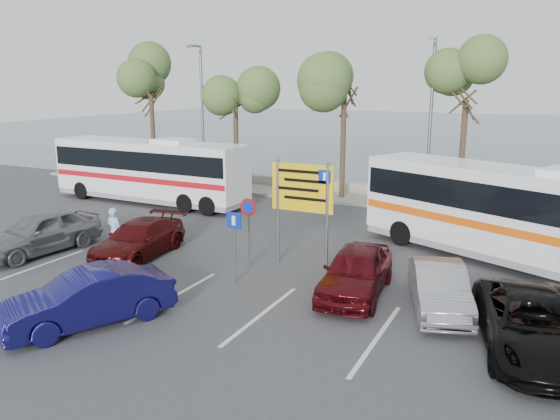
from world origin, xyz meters
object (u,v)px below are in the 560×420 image
at_px(street_lamp_left, 201,109).
at_px(car_silver_a, 39,232).
at_px(car_silver_b, 439,288).
at_px(pedestrian_near, 115,231).
at_px(coach_bus_left, 149,173).
at_px(car_blue, 88,298).
at_px(coach_bus_right, 518,219).
at_px(direction_sign, 302,196).
at_px(pedestrian_far, 560,248).
at_px(car_red, 356,271).
at_px(car_maroon, 138,239).
at_px(suv_black, 534,324).
at_px(street_lamp_right, 430,115).

distance_m(street_lamp_left, car_silver_a, 13.90).
distance_m(car_silver_b, pedestrian_near, 11.52).
distance_m(coach_bus_left, car_blue, 14.91).
xyz_separation_m(coach_bus_right, pedestrian_near, (-13.12, -5.12, -0.76)).
height_order(direction_sign, pedestrian_near, direction_sign).
relative_size(coach_bus_right, pedestrian_far, 7.10).
distance_m(car_red, pedestrian_near, 9.12).
bearing_deg(car_red, pedestrian_far, 37.17).
xyz_separation_m(street_lamp_left, car_maroon, (5.36, -12.02, -3.96)).
bearing_deg(car_red, suv_black, -23.61).
bearing_deg(pedestrian_far, car_red, 104.35).
bearing_deg(car_blue, street_lamp_right, 101.09).
bearing_deg(coach_bus_right, car_silver_a, -158.38).
distance_m(coach_bus_left, car_silver_a, 8.91).
distance_m(coach_bus_right, car_maroon, 13.16).
distance_m(coach_bus_right, car_red, 6.47).
bearing_deg(direction_sign, suv_black, -23.90).
height_order(car_red, car_silver_b, car_red).
relative_size(car_blue, pedestrian_far, 2.72).
xyz_separation_m(car_red, pedestrian_far, (5.36, 5.00, 0.07)).
bearing_deg(coach_bus_left, car_silver_b, -24.96).
height_order(street_lamp_left, direction_sign, street_lamp_left).
bearing_deg(direction_sign, coach_bus_left, 152.94).
relative_size(car_silver_a, pedestrian_near, 2.65).
height_order(street_lamp_right, car_silver_b, street_lamp_right).
bearing_deg(street_lamp_right, pedestrian_near, -125.37).
distance_m(car_maroon, suv_black, 13.03).
relative_size(street_lamp_left, car_silver_b, 2.06).
bearing_deg(car_blue, pedestrian_far, 70.11).
xyz_separation_m(car_silver_a, suv_black, (16.50, -0.31, -0.10)).
bearing_deg(car_silver_b, pedestrian_far, 41.54).
distance_m(street_lamp_left, coach_bus_left, 5.51).
height_order(coach_bus_right, car_silver_b, coach_bus_right).
bearing_deg(car_silver_a, car_blue, -25.25).
relative_size(coach_bus_right, suv_black, 2.29).
relative_size(car_silver_b, pedestrian_near, 2.25).
height_order(car_silver_a, car_maroon, car_silver_a).
bearing_deg(car_silver_b, car_blue, -166.29).
xyz_separation_m(street_lamp_left, pedestrian_near, (4.38, -12.14, -3.74)).
distance_m(direction_sign, car_silver_b, 5.50).
bearing_deg(street_lamp_right, street_lamp_left, 180.00).
xyz_separation_m(coach_bus_left, car_red, (13.70, -7.42, -0.86)).
relative_size(street_lamp_left, pedestrian_far, 5.06).
relative_size(car_blue, car_red, 1.02).
height_order(car_silver_b, pedestrian_far, pedestrian_far).
bearing_deg(pedestrian_far, street_lamp_right, 11.15).
relative_size(direction_sign, pedestrian_far, 2.28).
height_order(coach_bus_right, car_maroon, coach_bus_right).
height_order(coach_bus_left, car_maroon, coach_bus_left).
xyz_separation_m(street_lamp_right, suv_black, (5.30, -13.56, -3.92)).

